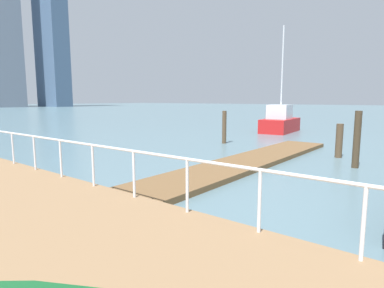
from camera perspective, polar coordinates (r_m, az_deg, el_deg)
name	(u,v)px	position (r m, az deg, el deg)	size (l,w,h in m)	color
ground_plane	(22,147)	(19.83, -28.04, -0.44)	(300.00, 300.00, 0.00)	slate
floating_dock	(246,162)	(12.96, 9.58, -3.22)	(13.73, 2.00, 0.18)	brown
boardwalk_railing	(75,151)	(9.03, -20.03, -1.13)	(0.06, 29.11, 1.08)	white
dock_piling_0	(224,127)	(18.88, 5.77, 3.00)	(0.25, 0.25, 1.91)	brown
dock_piling_2	(357,140)	(13.52, 27.29, 0.70)	(0.25, 0.25, 2.16)	#473826
dock_piling_3	(339,141)	(15.63, 24.72, 0.53)	(0.30, 0.30, 1.51)	brown
moored_boat_1	(280,122)	(26.27, 15.40, 3.85)	(4.81, 2.41, 8.14)	red
skyline_tower_6	(51,36)	(125.91, -23.78, 17.24)	(6.26, 11.86, 48.50)	slate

